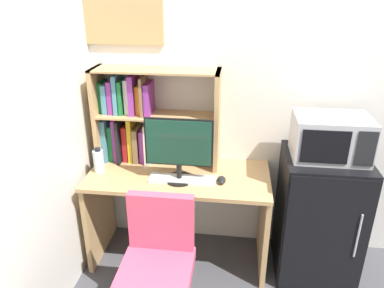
# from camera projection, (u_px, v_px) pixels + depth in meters

# --- Properties ---
(wall_back) EXTENTS (6.40, 0.04, 2.60)m
(wall_back) POSITION_uv_depth(u_px,v_px,m) (372.00, 91.00, 2.53)
(wall_back) COLOR silver
(wall_back) RESTS_ON ground_plane
(desk) EXTENTS (1.29, 0.60, 0.73)m
(desk) POSITION_uv_depth(u_px,v_px,m) (179.00, 200.00, 2.71)
(desk) COLOR tan
(desk) RESTS_ON ground_plane
(hutch_bookshelf) EXTENTS (0.90, 0.26, 0.71)m
(hutch_bookshelf) POSITION_uv_depth(u_px,v_px,m) (138.00, 116.00, 2.68)
(hutch_bookshelf) COLOR tan
(hutch_bookshelf) RESTS_ON desk
(monitor) EXTENTS (0.46, 0.20, 0.45)m
(monitor) POSITION_uv_depth(u_px,v_px,m) (179.00, 147.00, 2.44)
(monitor) COLOR black
(monitor) RESTS_ON desk
(keyboard) EXTENTS (0.46, 0.13, 0.02)m
(keyboard) POSITION_uv_depth(u_px,v_px,m) (182.00, 179.00, 2.52)
(keyboard) COLOR silver
(keyboard) RESTS_ON desk
(computer_mouse) EXTENTS (0.06, 0.10, 0.04)m
(computer_mouse) POSITION_uv_depth(u_px,v_px,m) (221.00, 180.00, 2.50)
(computer_mouse) COLOR black
(computer_mouse) RESTS_ON desk
(water_bottle) EXTENTS (0.07, 0.07, 0.18)m
(water_bottle) POSITION_uv_depth(u_px,v_px,m) (99.00, 161.00, 2.62)
(water_bottle) COLOR silver
(water_bottle) RESTS_ON desk
(mini_fridge) EXTENTS (0.55, 0.55, 0.92)m
(mini_fridge) POSITION_uv_depth(u_px,v_px,m) (318.00, 215.00, 2.62)
(mini_fridge) COLOR black
(mini_fridge) RESTS_ON ground_plane
(microwave) EXTENTS (0.48, 0.34, 0.28)m
(microwave) POSITION_uv_depth(u_px,v_px,m) (330.00, 137.00, 2.38)
(microwave) COLOR #ADADB2
(microwave) RESTS_ON mini_fridge
(desk_chair) EXTENTS (0.47, 0.47, 0.88)m
(desk_chair) POSITION_uv_depth(u_px,v_px,m) (158.00, 277.00, 2.14)
(desk_chair) COLOR black
(desk_chair) RESTS_ON ground_plane
(wall_corkboard) EXTENTS (0.60, 0.02, 0.47)m
(wall_corkboard) POSITION_uv_depth(u_px,v_px,m) (120.00, 9.00, 2.50)
(wall_corkboard) COLOR tan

